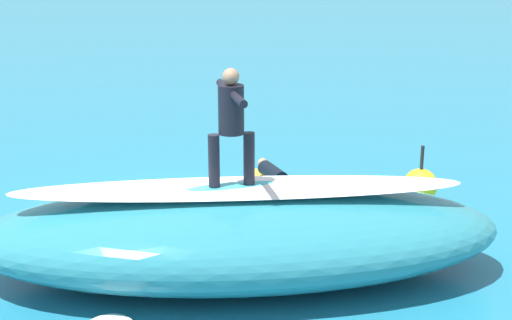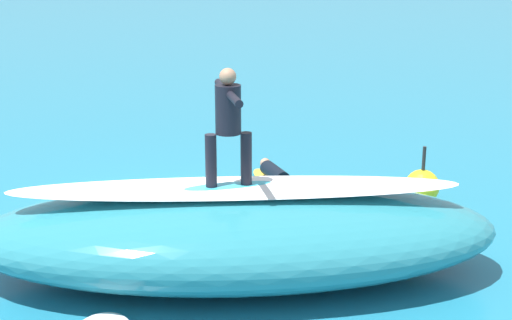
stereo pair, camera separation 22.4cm
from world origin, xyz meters
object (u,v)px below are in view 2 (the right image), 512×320
at_px(buoy_marker, 422,186).
at_px(surfboard_riding, 229,188).
at_px(surfer_paddling, 277,176).
at_px(surfboard_paddling, 275,183).
at_px(surfer_riding, 228,118).

bearing_deg(buoy_marker, surfboard_riding, 24.91).
height_order(surfboard_riding, surfer_paddling, surfboard_riding).
distance_m(surfboard_paddling, surfer_paddling, 0.22).
distance_m(surfer_riding, surfer_paddling, 4.56).
xyz_separation_m(surfboard_riding, surfboard_paddling, (-1.91, -3.71, -1.29)).
bearing_deg(buoy_marker, surfboard_paddling, -38.41).
relative_size(surfboard_riding, surfboard_paddling, 1.15).
bearing_deg(surfer_riding, surfboard_paddling, -112.95).
bearing_deg(surfboard_riding, buoy_marker, -150.83).
bearing_deg(surfboard_riding, surfer_paddling, -113.93).
xyz_separation_m(surfer_riding, buoy_marker, (-4.15, -1.93, -1.99)).
xyz_separation_m(surfer_riding, surfer_paddling, (-1.92, -3.57, -2.09)).
relative_size(surfer_riding, buoy_marker, 1.51).
xyz_separation_m(surfboard_riding, surfer_paddling, (-1.92, -3.57, -1.11)).
distance_m(surfer_riding, surfboard_paddling, 4.75).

